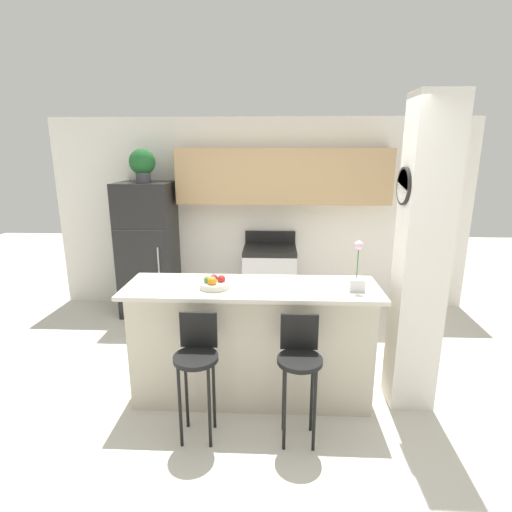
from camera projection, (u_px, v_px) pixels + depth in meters
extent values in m
plane|color=beige|center=(252.00, 395.00, 3.58)|extent=(14.00, 14.00, 0.00)
cube|color=white|center=(261.00, 215.00, 5.43)|extent=(5.60, 0.06, 2.55)
cube|color=tan|center=(283.00, 176.00, 5.10)|extent=(2.73, 0.32, 0.70)
cube|color=silver|center=(271.00, 191.00, 5.18)|extent=(0.72, 0.28, 0.12)
cube|color=white|center=(421.00, 260.00, 3.19)|extent=(0.36, 0.32, 2.55)
cylinder|color=black|center=(404.00, 186.00, 3.05)|extent=(0.02, 0.29, 0.29)
cylinder|color=white|center=(403.00, 186.00, 3.05)|extent=(0.01, 0.26, 0.26)
cube|color=beige|center=(252.00, 344.00, 3.45)|extent=(2.00, 0.52, 1.00)
cube|color=beige|center=(252.00, 288.00, 3.32)|extent=(2.12, 0.64, 0.04)
cube|color=black|center=(150.00, 270.00, 5.32)|extent=(0.69, 0.62, 1.18)
cube|color=black|center=(145.00, 204.00, 5.09)|extent=(0.69, 0.62, 0.56)
cube|color=#333333|center=(139.00, 230.00, 4.86)|extent=(0.65, 0.01, 0.01)
cylinder|color=#B2B2B7|center=(159.00, 273.00, 4.98)|extent=(0.02, 0.02, 0.65)
cube|color=silver|center=(270.00, 283.00, 5.30)|extent=(0.68, 0.62, 0.85)
cube|color=black|center=(270.00, 250.00, 5.18)|extent=(0.68, 0.62, 0.06)
cube|color=black|center=(270.00, 237.00, 5.43)|extent=(0.68, 0.04, 0.16)
cube|color=black|center=(269.00, 288.00, 4.98)|extent=(0.41, 0.01, 0.27)
cylinder|color=black|center=(196.00, 358.00, 2.90)|extent=(0.33, 0.33, 0.03)
cube|color=black|center=(199.00, 330.00, 2.99)|extent=(0.28, 0.02, 0.28)
cylinder|color=black|center=(180.00, 408.00, 2.89)|extent=(0.02, 0.02, 0.65)
cylinder|color=black|center=(209.00, 408.00, 2.88)|extent=(0.02, 0.02, 0.65)
cylinder|color=black|center=(186.00, 390.00, 3.09)|extent=(0.02, 0.02, 0.65)
cylinder|color=black|center=(214.00, 391.00, 3.08)|extent=(0.02, 0.02, 0.65)
cylinder|color=black|center=(300.00, 360.00, 2.86)|extent=(0.33, 0.33, 0.03)
cube|color=black|center=(299.00, 332.00, 2.96)|extent=(0.28, 0.02, 0.28)
cylinder|color=black|center=(284.00, 411.00, 2.85)|extent=(0.02, 0.02, 0.65)
cylinder|color=black|center=(314.00, 412.00, 2.84)|extent=(0.02, 0.02, 0.65)
cylinder|color=black|center=(284.00, 393.00, 3.06)|extent=(0.02, 0.02, 0.65)
cylinder|color=black|center=(312.00, 394.00, 3.05)|extent=(0.02, 0.02, 0.65)
cylinder|color=#4C4C51|center=(143.00, 177.00, 5.01)|extent=(0.18, 0.18, 0.13)
sphere|color=#1E5B28|center=(142.00, 162.00, 4.96)|extent=(0.32, 0.32, 0.32)
cube|color=white|center=(356.00, 284.00, 3.21)|extent=(0.12, 0.12, 0.10)
cylinder|color=#386633|center=(358.00, 263.00, 3.17)|extent=(0.01, 0.01, 0.25)
sphere|color=#E5B2D1|center=(359.00, 245.00, 3.13)|extent=(0.07, 0.07, 0.07)
cylinder|color=silver|center=(215.00, 285.00, 3.26)|extent=(0.25, 0.25, 0.05)
sphere|color=red|center=(221.00, 279.00, 3.26)|extent=(0.07, 0.07, 0.07)
sphere|color=#7A2D56|center=(214.00, 278.00, 3.31)|extent=(0.06, 0.06, 0.06)
sphere|color=#4C7F2D|center=(208.00, 280.00, 3.24)|extent=(0.07, 0.07, 0.07)
sphere|color=orange|center=(212.00, 281.00, 3.20)|extent=(0.08, 0.08, 0.08)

